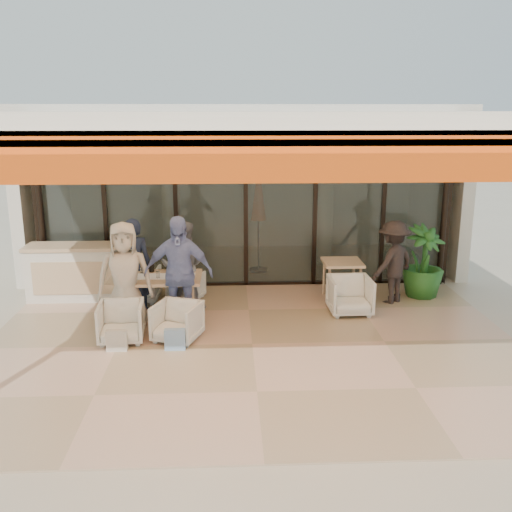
# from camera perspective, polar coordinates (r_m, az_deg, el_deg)

# --- Properties ---
(ground) EXTENTS (70.00, 70.00, 0.00)m
(ground) POSITION_cam_1_polar(r_m,az_deg,el_deg) (8.63, -0.39, -8.92)
(ground) COLOR #C6B293
(ground) RESTS_ON ground
(terrace_floor) EXTENTS (8.00, 6.00, 0.01)m
(terrace_floor) POSITION_cam_1_polar(r_m,az_deg,el_deg) (8.63, -0.39, -8.89)
(terrace_floor) COLOR tan
(terrace_floor) RESTS_ON ground
(terrace_structure) EXTENTS (8.00, 6.00, 3.40)m
(terrace_structure) POSITION_cam_1_polar(r_m,az_deg,el_deg) (7.67, -0.35, 13.16)
(terrace_structure) COLOR silver
(terrace_structure) RESTS_ON ground
(glass_storefront) EXTENTS (8.08, 0.10, 3.20)m
(glass_storefront) POSITION_cam_1_polar(r_m,az_deg,el_deg) (11.08, -1.03, 4.94)
(glass_storefront) COLOR #9EADA3
(glass_storefront) RESTS_ON ground
(interior_block) EXTENTS (9.05, 3.62, 3.52)m
(interior_block) POSITION_cam_1_polar(r_m,az_deg,el_deg) (13.29, -1.31, 9.25)
(interior_block) COLOR silver
(interior_block) RESTS_ON ground
(host_counter) EXTENTS (1.85, 0.65, 1.04)m
(host_counter) POSITION_cam_1_polar(r_m,az_deg,el_deg) (10.97, -17.30, -1.52)
(host_counter) COLOR silver
(host_counter) RESTS_ON ground
(dining_table) EXTENTS (1.50, 0.90, 0.93)m
(dining_table) POSITION_cam_1_polar(r_m,az_deg,el_deg) (9.60, -10.03, -2.36)
(dining_table) COLOR #D7AF83
(dining_table) RESTS_ON ground
(chair_far_left) EXTENTS (0.73, 0.69, 0.71)m
(chair_far_left) POSITION_cam_1_polar(r_m,az_deg,el_deg) (10.65, -11.53, -2.63)
(chair_far_left) COLOR white
(chair_far_left) RESTS_ON ground
(chair_far_right) EXTENTS (0.72, 0.70, 0.59)m
(chair_far_right) POSITION_cam_1_polar(r_m,az_deg,el_deg) (10.57, -7.01, -2.90)
(chair_far_right) COLOR white
(chair_far_right) RESTS_ON ground
(chair_near_left) EXTENTS (0.70, 0.67, 0.68)m
(chair_near_left) POSITION_cam_1_polar(r_m,az_deg,el_deg) (8.88, -13.35, -6.28)
(chair_near_left) COLOR white
(chair_near_left) RESTS_ON ground
(chair_near_right) EXTENTS (0.81, 0.78, 0.66)m
(chair_near_right) POSITION_cam_1_polar(r_m,az_deg,el_deg) (8.76, -7.90, -6.36)
(chair_near_right) COLOR white
(chair_near_right) RESTS_ON ground
(diner_navy) EXTENTS (0.61, 0.40, 1.65)m
(diner_navy) POSITION_cam_1_polar(r_m,az_deg,el_deg) (10.04, -12.08, -0.90)
(diner_navy) COLOR #182136
(diner_navy) RESTS_ON ground
(diner_grey) EXTENTS (0.82, 0.66, 1.59)m
(diner_grey) POSITION_cam_1_polar(r_m,az_deg,el_deg) (9.95, -7.30, -1.02)
(diner_grey) COLOR slate
(diner_grey) RESTS_ON ground
(diner_cream) EXTENTS (0.93, 0.67, 1.75)m
(diner_cream) POSITION_cam_1_polar(r_m,az_deg,el_deg) (9.18, -12.98, -2.05)
(diner_cream) COLOR beige
(diner_cream) RESTS_ON ground
(diner_periwinkle) EXTENTS (1.10, 0.50, 1.85)m
(diner_periwinkle) POSITION_cam_1_polar(r_m,az_deg,el_deg) (9.05, -7.76, -1.73)
(diner_periwinkle) COLOR #6977B0
(diner_periwinkle) RESTS_ON ground
(tote_bag_cream) EXTENTS (0.30, 0.10, 0.34)m
(tote_bag_cream) POSITION_cam_1_polar(r_m,az_deg,el_deg) (8.57, -13.76, -8.28)
(tote_bag_cream) COLOR silver
(tote_bag_cream) RESTS_ON ground
(tote_bag_blue) EXTENTS (0.30, 0.10, 0.34)m
(tote_bag_blue) POSITION_cam_1_polar(r_m,az_deg,el_deg) (8.45, -8.10, -8.34)
(tote_bag_blue) COLOR #99BFD8
(tote_bag_blue) RESTS_ON ground
(side_table) EXTENTS (0.70, 0.70, 0.74)m
(side_table) POSITION_cam_1_polar(r_m,az_deg,el_deg) (10.54, 8.62, -1.07)
(side_table) COLOR #D7AF83
(side_table) RESTS_ON ground
(side_chair) EXTENTS (0.72, 0.67, 0.73)m
(side_chair) POSITION_cam_1_polar(r_m,az_deg,el_deg) (9.92, 9.39, -3.75)
(side_chair) COLOR white
(side_chair) RESTS_ON ground
(standing_woman) EXTENTS (1.13, 1.04, 1.53)m
(standing_woman) POSITION_cam_1_polar(r_m,az_deg,el_deg) (10.51, 13.52, -0.64)
(standing_woman) COLOR black
(standing_woman) RESTS_ON ground
(potted_palm) EXTENTS (1.02, 1.02, 1.36)m
(potted_palm) POSITION_cam_1_polar(r_m,az_deg,el_deg) (11.02, 16.37, -0.58)
(potted_palm) COLOR #1E5919
(potted_palm) RESTS_ON ground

